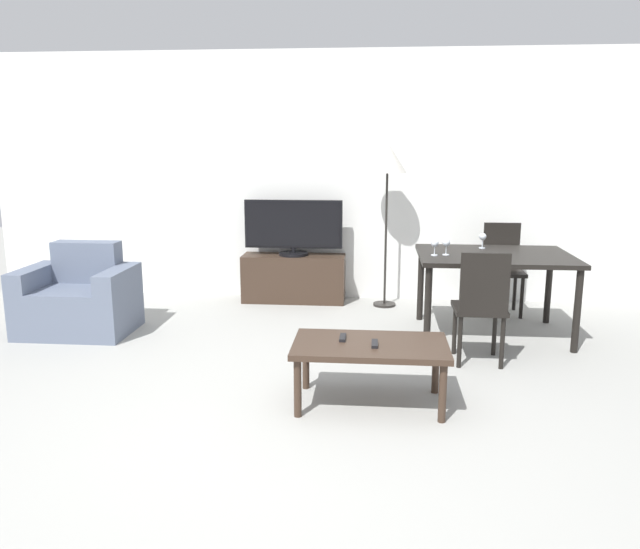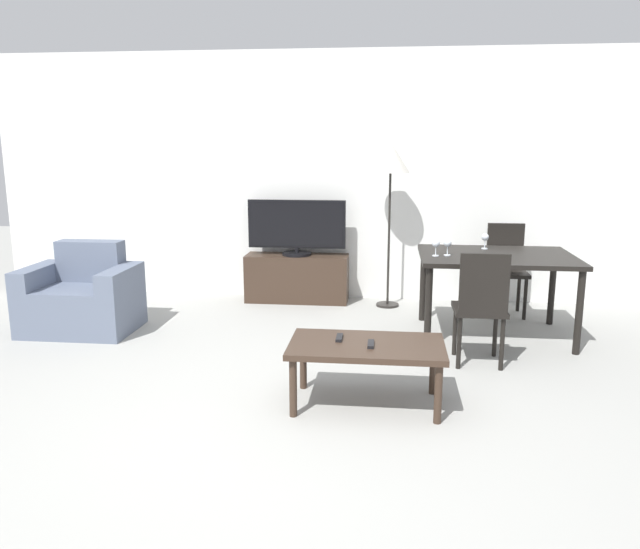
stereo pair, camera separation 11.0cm
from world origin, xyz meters
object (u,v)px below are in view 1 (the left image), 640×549
tv_stand (294,278)px  dining_table (494,263)px  armchair (79,300)px  coffee_table (370,350)px  dining_chair_far (502,264)px  floor_lamp (387,163)px  wine_glass_center (483,238)px  remote_secondary (375,344)px  dining_chair_near (481,302)px  tv (293,228)px  wine_glass_left (435,244)px  wine_glass_right (446,244)px  remote_primary (343,338)px

tv_stand → dining_table: 2.26m
armchair → coffee_table: (2.70, -1.42, 0.08)m
dining_chair_far → floor_lamp: floor_lamp is taller
dining_table → wine_glass_center: 0.34m
armchair → dining_chair_far: (4.02, 1.05, 0.21)m
floor_lamp → remote_secondary: 2.86m
tv_stand → wine_glass_center: bearing=-22.4°
dining_chair_far → wine_glass_center: (-0.30, -0.53, 0.34)m
coffee_table → dining_chair_near: size_ratio=1.12×
coffee_table → dining_chair_far: (1.32, 2.47, 0.13)m
armchair → remote_secondary: 3.10m
tv_stand → tv: size_ratio=1.05×
wine_glass_center → tv: bearing=157.6°
dining_table → dining_chair_near: dining_chair_near is taller
armchair → dining_chair_far: 4.16m
coffee_table → dining_chair_near: 1.21m
tv → dining_chair_near: (1.72, -1.87, -0.31)m
dining_chair_near → wine_glass_left: dining_chair_near is taller
wine_glass_left → wine_glass_center: size_ratio=1.00×
coffee_table → dining_table: dining_table is taller
dining_chair_near → wine_glass_right: bearing=106.5°
dining_table → wine_glass_center: bearing=103.1°
armchair → remote_primary: 2.85m
armchair → tv_stand: armchair is taller
tv_stand → coffee_table: bearing=-72.3°
armchair → wine_glass_right: size_ratio=6.72×
tv_stand → dining_chair_far: bearing=-6.5°
tv → dining_chair_far: 2.23m
wine_glass_center → remote_secondary: bearing=-116.7°
tv → wine_glass_left: bearing=-40.5°
wine_glass_right → floor_lamp: bearing=115.7°
tv → dining_table: size_ratio=0.79×
floor_lamp → wine_glass_center: floor_lamp is taller
dining_chair_near → remote_secondary: bearing=-133.0°
tv → dining_chair_far: size_ratio=1.16×
remote_primary → tv: bearing=104.4°
remote_secondary → wine_glass_left: size_ratio=1.03×
tv → dining_table: bearing=-28.5°
tv → coffee_table: bearing=-72.3°
remote_primary → wine_glass_left: wine_glass_left is taller
coffee_table → dining_chair_far: 2.80m
dining_chair_far → floor_lamp: bearing=173.2°
armchair → wine_glass_right: bearing=2.2°
armchair → tv_stand: bearing=35.4°
wine_glass_left → wine_glass_center: 0.64m
dining_table → wine_glass_center: wine_glass_center is taller
tv → floor_lamp: (1.00, -0.11, 0.69)m
dining_chair_far → wine_glass_left: size_ratio=6.28×
dining_table → wine_glass_left: size_ratio=9.22×
floor_lamp → dining_table: bearing=-45.0°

